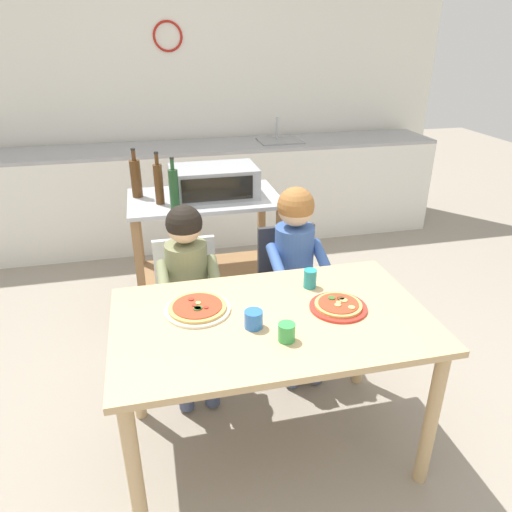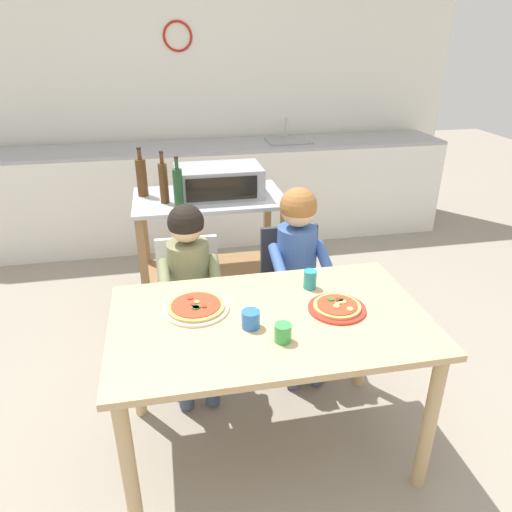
% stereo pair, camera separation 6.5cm
% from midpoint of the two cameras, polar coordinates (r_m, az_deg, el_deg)
% --- Properties ---
extents(ground_plane, '(12.10, 12.10, 0.00)m').
position_cam_midpoint_polar(ground_plane, '(3.46, -2.44, -7.05)').
color(ground_plane, gray).
extents(back_wall_tiled, '(5.01, 0.14, 2.70)m').
position_cam_midpoint_polar(back_wall_tiled, '(4.81, -6.50, 19.23)').
color(back_wall_tiled, white).
rests_on(back_wall_tiled, ground).
extents(kitchen_counter, '(4.51, 0.60, 1.11)m').
position_cam_midpoint_polar(kitchen_counter, '(4.59, -5.45, 7.53)').
color(kitchen_counter, silver).
rests_on(kitchen_counter, ground).
extents(kitchen_island_cart, '(0.98, 0.59, 0.86)m').
position_cam_midpoint_polar(kitchen_island_cart, '(3.28, -4.85, 2.32)').
color(kitchen_island_cart, '#B7BABF').
rests_on(kitchen_island_cart, ground).
extents(toaster_oven, '(0.56, 0.35, 0.19)m').
position_cam_midpoint_polar(toaster_oven, '(3.16, -3.91, 8.90)').
color(toaster_oven, '#999BA0').
rests_on(toaster_oven, kitchen_island_cart).
extents(bottle_clear_vinegar, '(0.07, 0.07, 0.32)m').
position_cam_midpoint_polar(bottle_clear_vinegar, '(3.22, -12.93, 9.22)').
color(bottle_clear_vinegar, '#4C2D14').
rests_on(bottle_clear_vinegar, kitchen_island_cart).
extents(bottle_brown_beer, '(0.06, 0.06, 0.33)m').
position_cam_midpoint_polar(bottle_brown_beer, '(2.91, -8.63, 7.94)').
color(bottle_brown_beer, '#1E4723').
rests_on(bottle_brown_beer, kitchen_island_cart).
extents(bottle_slim_sauce, '(0.06, 0.06, 0.33)m').
position_cam_midpoint_polar(bottle_slim_sauce, '(3.05, -10.37, 8.67)').
color(bottle_slim_sauce, '#4C2D14').
rests_on(bottle_slim_sauce, kitchen_island_cart).
extents(dining_table, '(1.35, 0.81, 0.74)m').
position_cam_midpoint_polar(dining_table, '(2.12, 2.51, -9.66)').
color(dining_table, tan).
rests_on(dining_table, ground).
extents(dining_chair_left, '(0.36, 0.36, 0.81)m').
position_cam_midpoint_polar(dining_chair_left, '(2.72, -7.14, -5.21)').
color(dining_chair_left, silver).
rests_on(dining_chair_left, ground).
extents(dining_chair_right, '(0.36, 0.36, 0.81)m').
position_cam_midpoint_polar(dining_chair_right, '(2.85, 4.99, -3.53)').
color(dining_chair_right, '#333338').
rests_on(dining_chair_right, ground).
extents(child_in_olive_shirt, '(0.32, 0.42, 1.05)m').
position_cam_midpoint_polar(child_in_olive_shirt, '(2.52, -7.15, -2.81)').
color(child_in_olive_shirt, '#424C6B').
rests_on(child_in_olive_shirt, ground).
extents(child_in_blue_striped_shirt, '(0.32, 0.42, 1.08)m').
position_cam_midpoint_polar(child_in_blue_striped_shirt, '(2.65, 5.85, -0.43)').
color(child_in_blue_striped_shirt, '#424C6B').
rests_on(child_in_blue_striped_shirt, ground).
extents(pizza_plate_cream, '(0.29, 0.29, 0.03)m').
position_cam_midpoint_polar(pizza_plate_cream, '(2.11, -6.29, -6.11)').
color(pizza_plate_cream, beige).
rests_on(pizza_plate_cream, dining_table).
extents(pizza_plate_red_rimmed, '(0.25, 0.25, 0.03)m').
position_cam_midpoint_polar(pizza_plate_red_rimmed, '(2.13, 10.54, -6.08)').
color(pizza_plate_red_rimmed, red).
rests_on(pizza_plate_red_rimmed, dining_table).
extents(drinking_cup_teal, '(0.06, 0.06, 0.09)m').
position_cam_midpoint_polar(drinking_cup_teal, '(2.28, 7.28, -2.79)').
color(drinking_cup_teal, teal).
rests_on(drinking_cup_teal, dining_table).
extents(drinking_cup_blue, '(0.08, 0.08, 0.08)m').
position_cam_midpoint_polar(drinking_cup_blue, '(1.98, 0.31, -7.56)').
color(drinking_cup_blue, blue).
rests_on(drinking_cup_blue, dining_table).
extents(drinking_cup_green, '(0.07, 0.07, 0.08)m').
position_cam_midpoint_polar(drinking_cup_green, '(1.90, 4.22, -9.13)').
color(drinking_cup_green, green).
rests_on(drinking_cup_green, dining_table).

